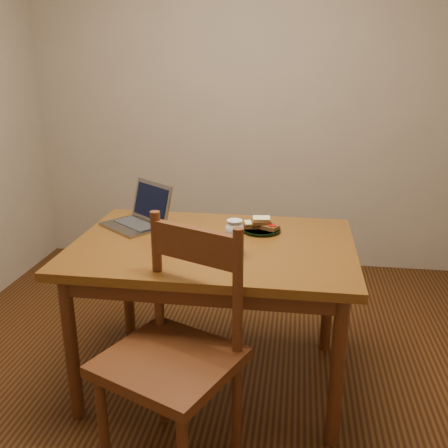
# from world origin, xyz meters

# --- Properties ---
(floor) EXTENTS (3.20, 3.20, 0.02)m
(floor) POSITION_xyz_m (0.00, 0.00, -0.01)
(floor) COLOR black
(floor) RESTS_ON ground
(back_wall) EXTENTS (3.20, 0.02, 2.60)m
(back_wall) POSITION_xyz_m (0.00, 1.61, 1.30)
(back_wall) COLOR gray
(back_wall) RESTS_ON floor
(table) EXTENTS (1.30, 0.90, 0.74)m
(table) POSITION_xyz_m (0.04, -0.00, 0.65)
(table) COLOR #4F290D
(table) RESTS_ON floor
(chair) EXTENTS (0.61, 0.60, 0.50)m
(chair) POSITION_xyz_m (-0.01, -0.57, 0.54)
(chair) COLOR #3D210C
(chair) RESTS_ON floor
(plate) EXTENTS (0.20, 0.20, 0.02)m
(plate) POSITION_xyz_m (0.25, 0.19, 0.75)
(plate) COLOR black
(plate) RESTS_ON table
(sandwich_cheese) EXTENTS (0.12, 0.08, 0.03)m
(sandwich_cheese) POSITION_xyz_m (0.22, 0.20, 0.77)
(sandwich_cheese) COLOR #381E0C
(sandwich_cheese) RESTS_ON plate
(sandwich_tomato) EXTENTS (0.11, 0.09, 0.03)m
(sandwich_tomato) POSITION_xyz_m (0.29, 0.18, 0.77)
(sandwich_tomato) COLOR #381E0C
(sandwich_tomato) RESTS_ON plate
(sandwich_top) EXTENTS (0.11, 0.08, 0.03)m
(sandwich_top) POSITION_xyz_m (0.25, 0.19, 0.79)
(sandwich_top) COLOR #381E0C
(sandwich_top) RESTS_ON plate
(milk_glass) EXTENTS (0.08, 0.08, 0.16)m
(milk_glass) POSITION_xyz_m (0.16, -0.13, 0.82)
(milk_glass) COLOR white
(milk_glass) RESTS_ON table
(laptop) EXTENTS (0.39, 0.39, 0.21)m
(laptop) POSITION_xyz_m (-0.37, 0.20, 0.80)
(laptop) COLOR slate
(laptop) RESTS_ON table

